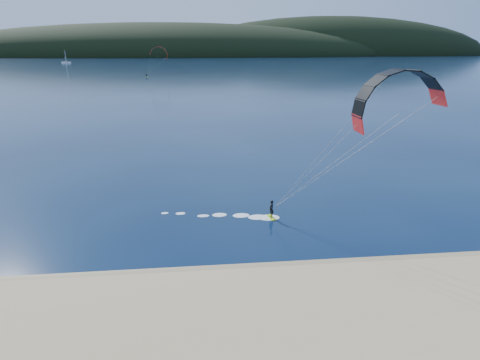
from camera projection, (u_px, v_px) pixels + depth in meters
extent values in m
plane|color=black|center=(220.00, 318.00, 23.09)|extent=(1800.00, 1800.00, 0.00)
cube|color=#8B7051|center=(216.00, 275.00, 27.32)|extent=(220.00, 2.50, 0.10)
ellipsoid|color=black|center=(168.00, 56.00, 697.82)|extent=(840.00, 280.00, 110.00)
ellipsoid|color=black|center=(333.00, 55.00, 765.96)|extent=(600.00, 240.00, 140.00)
cube|color=#C3EE1C|center=(271.00, 217.00, 36.57)|extent=(0.68, 1.38, 0.08)
imported|color=black|center=(271.00, 209.00, 36.31)|extent=(0.50, 0.66, 1.63)
cylinder|color=gray|center=(330.00, 165.00, 32.42)|extent=(0.02, 0.02, 13.07)
cube|color=#C3EE1C|center=(147.00, 77.00, 208.77)|extent=(1.53, 1.37, 0.09)
imported|color=black|center=(147.00, 75.00, 208.45)|extent=(1.19, 1.15, 1.92)
cylinder|color=gray|center=(153.00, 65.00, 204.94)|extent=(0.02, 0.02, 12.39)
cube|color=white|center=(66.00, 63.00, 387.39)|extent=(8.79, 4.76, 1.46)
cylinder|color=white|center=(65.00, 57.00, 385.57)|extent=(0.21, 0.21, 11.51)
cube|color=white|center=(66.00, 56.00, 386.96)|extent=(0.75, 2.65, 8.37)
cube|color=white|center=(65.00, 59.00, 384.66)|extent=(0.59, 2.04, 5.23)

